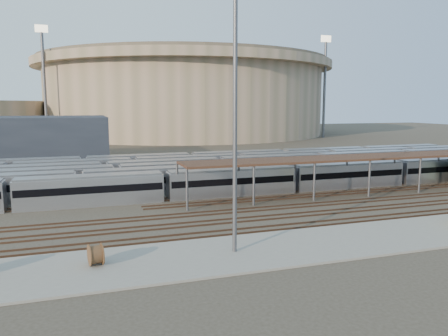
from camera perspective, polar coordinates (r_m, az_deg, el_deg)
ground at (r=53.87m, az=3.84°, el=-5.24°), size 420.00×420.00×0.00m
apron at (r=38.69m, az=5.42°, el=-10.55°), size 50.00×9.00×0.20m
subway_trains at (r=70.78m, az=-1.55°, el=-0.49°), size 128.71×23.90×3.60m
inspection_shed at (r=67.57m, az=20.09°, el=1.32°), size 60.30×6.00×5.30m
empty_tracks at (r=49.40m, az=6.05°, el=-6.40°), size 170.00×9.62×0.18m
stadium at (r=193.78m, az=-5.07°, el=9.37°), size 124.00×124.00×32.50m
service_building at (r=104.82m, az=-26.68°, el=3.24°), size 42.00×20.00×10.00m
floodlight_0 at (r=158.99m, az=-22.42°, el=10.55°), size 4.00×1.00×38.40m
floodlight_2 at (r=173.76m, az=13.01°, el=10.71°), size 4.00×1.00×38.40m
floodlight_3 at (r=208.85m, az=-15.93°, el=10.15°), size 4.00×1.00×38.40m
cable_reel_east at (r=35.88m, az=-16.41°, el=-10.79°), size 1.20×1.82×1.69m
yard_light_pole at (r=35.78m, az=1.45°, el=5.35°), size 0.82×0.36×20.91m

